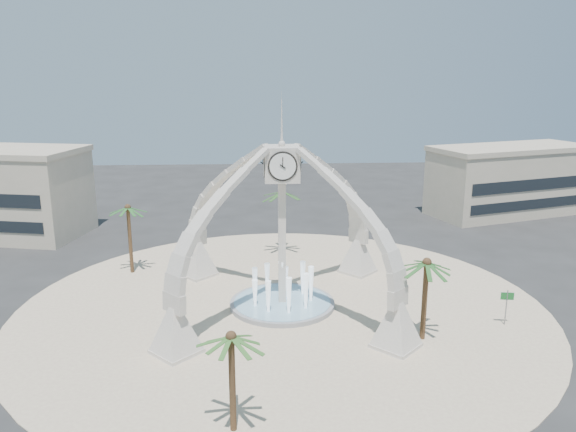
{
  "coord_description": "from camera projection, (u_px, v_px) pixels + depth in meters",
  "views": [
    {
      "loc": [
        -1.8,
        -39.91,
        17.34
      ],
      "look_at": [
        0.56,
        2.0,
        6.64
      ],
      "focal_mm": 35.0,
      "sensor_mm": 36.0,
      "label": 1
    }
  ],
  "objects": [
    {
      "name": "palm_west",
      "position": [
        128.0,
        208.0,
        48.78
      ],
      "size": [
        4.5,
        4.5,
        6.68
      ],
      "rotation": [
        0.0,
        0.0,
        -0.4
      ],
      "color": "brown",
      "rests_on": "ground"
    },
    {
      "name": "palm_east",
      "position": [
        427.0,
        264.0,
        36.37
      ],
      "size": [
        4.67,
        4.67,
        6.16
      ],
      "rotation": [
        0.0,
        0.0,
        0.25
      ],
      "color": "brown",
      "rests_on": "ground"
    },
    {
      "name": "palm_south",
      "position": [
        231.0,
        338.0,
        26.8
      ],
      "size": [
        4.26,
        4.26,
        5.78
      ],
      "rotation": [
        0.0,
        0.0,
        0.28
      ],
      "color": "brown",
      "rests_on": "ground"
    },
    {
      "name": "palm_north",
      "position": [
        283.0,
        193.0,
        53.6
      ],
      "size": [
        4.56,
        4.56,
        7.11
      ],
      "rotation": [
        0.0,
        0.0,
        -0.16
      ],
      "color": "brown",
      "rests_on": "ground"
    },
    {
      "name": "plaza",
      "position": [
        282.0,
        306.0,
        42.98
      ],
      "size": [
        40.0,
        40.0,
        0.06
      ],
      "primitive_type": "cylinder",
      "color": "beige",
      "rests_on": "ground"
    },
    {
      "name": "clock_tower",
      "position": [
        282.0,
        225.0,
        41.39
      ],
      "size": [
        17.94,
        17.94,
        16.3
      ],
      "color": "beige",
      "rests_on": "ground"
    },
    {
      "name": "fountain",
      "position": [
        282.0,
        303.0,
        42.92
      ],
      "size": [
        8.0,
        8.0,
        3.62
      ],
      "color": "#969698",
      "rests_on": "ground"
    },
    {
      "name": "ground",
      "position": [
        282.0,
        306.0,
        42.99
      ],
      "size": [
        140.0,
        140.0,
        0.0
      ],
      "primitive_type": "plane",
      "color": "#282828",
      "rests_on": "ground"
    },
    {
      "name": "building_ne",
      "position": [
        509.0,
        180.0,
        70.65
      ],
      "size": [
        21.87,
        14.17,
        8.6
      ],
      "rotation": [
        0.0,
        0.0,
        0.31
      ],
      "color": "#C4B199",
      "rests_on": "ground"
    },
    {
      "name": "street_sign",
      "position": [
        507.0,
        300.0,
        39.29
      ],
      "size": [
        0.97,
        0.17,
        2.65
      ],
      "rotation": [
        0.0,
        0.0,
        -0.15
      ],
      "color": "slate",
      "rests_on": "ground"
    }
  ]
}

